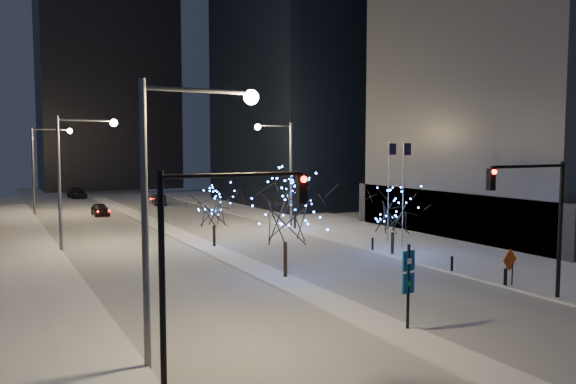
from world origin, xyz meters
TOP-DOWN VIEW (x-y plane):
  - ground at (0.00, 0.00)m, footprint 160.00×160.00m
  - road at (0.00, 35.00)m, footprint 20.00×130.00m
  - median at (0.00, 30.00)m, footprint 2.00×80.00m
  - east_sidewalk at (15.00, 20.00)m, footprint 10.00×90.00m
  - west_sidewalk at (-14.00, 20.00)m, footprint 8.00×90.00m
  - midrise_block at (34.00, 18.00)m, footprint 30.00×22.00m
  - plinth at (34.00, 18.00)m, footprint 30.00×24.00m
  - horizon_block at (6.00, 92.00)m, footprint 24.00×14.00m
  - street_lamp_w_near at (-8.94, 2.00)m, footprint 4.40×0.56m
  - street_lamp_w_mid at (-8.94, 27.00)m, footprint 4.40×0.56m
  - street_lamp_w_far at (-8.94, 52.00)m, footprint 4.40×0.56m
  - street_lamp_east at (10.08, 30.00)m, footprint 3.90×0.56m
  - traffic_signal_west at (-8.44, -0.00)m, footprint 5.26×0.43m
  - traffic_signal_east at (8.94, 1.00)m, footprint 5.26×0.43m
  - flagpoles at (13.37, 17.25)m, footprint 1.35×2.60m
  - bollards at (10.20, 10.00)m, footprint 0.16×12.16m
  - car_near at (-3.49, 48.30)m, footprint 1.63×4.04m
  - car_mid at (5.45, 56.44)m, footprint 2.14×4.48m
  - car_far at (-2.64, 72.68)m, footprint 2.54×5.36m
  - holiday_tree_median_near at (0.50, 11.50)m, footprint 6.07×6.07m
  - holiday_tree_median_far at (0.50, 23.06)m, footprint 4.90×4.90m
  - holiday_tree_plaza_near at (10.50, 14.07)m, footprint 4.46×4.46m
  - holiday_tree_plaza_far at (10.50, 28.31)m, footprint 4.27×4.27m
  - wayfinding_sign at (0.58, 0.79)m, footprint 0.66×0.17m
  - construction_sign at (10.30, 3.81)m, footprint 1.23×0.22m

SIDE VIEW (x-z plane):
  - ground at x=0.00m, z-range 0.00..0.00m
  - road at x=0.00m, z-range 0.00..0.02m
  - median at x=0.00m, z-range 0.00..0.15m
  - east_sidewalk at x=15.00m, z-range 0.00..0.15m
  - west_sidewalk at x=-14.00m, z-range 0.00..0.15m
  - bollards at x=10.20m, z-range 0.15..1.05m
  - car_near at x=-3.49m, z-range 0.00..1.38m
  - car_mid at x=5.45m, z-range 0.00..1.42m
  - car_far at x=-2.64m, z-range 0.00..1.51m
  - construction_sign at x=10.30m, z-range 0.36..2.40m
  - plinth at x=34.00m, z-range 0.00..4.00m
  - wayfinding_sign at x=0.58m, z-range 0.42..4.12m
  - holiday_tree_plaza_far at x=10.50m, z-range 0.78..5.37m
  - holiday_tree_median_far at x=0.50m, z-range 0.80..5.45m
  - holiday_tree_plaza_near at x=10.50m, z-range 0.77..5.52m
  - holiday_tree_median_near at x=0.50m, z-range 0.97..7.26m
  - traffic_signal_west at x=-8.44m, z-range 1.26..8.26m
  - traffic_signal_east at x=8.94m, z-range 1.26..8.26m
  - flagpoles at x=13.37m, z-range 0.80..8.80m
  - street_lamp_east at x=10.08m, z-range 1.45..11.45m
  - street_lamp_w_near at x=-8.94m, z-range 1.50..11.50m
  - street_lamp_w_mid at x=-8.94m, z-range 1.50..11.50m
  - street_lamp_w_far at x=-8.94m, z-range 1.50..11.50m
  - midrise_block at x=34.00m, z-range 0.00..30.00m
  - horizon_block at x=6.00m, z-range 0.00..42.00m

